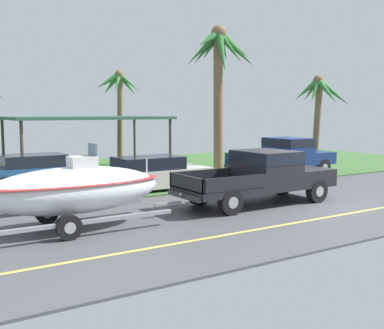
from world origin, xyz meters
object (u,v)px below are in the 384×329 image
boat_on_trailer (73,190)px  carport_awning (87,119)px  parked_sedan_near (38,171)px  parked_pickup_background (287,154)px  pickup_truck_towing (265,174)px  parked_sedan_far (152,174)px  palm_tree_far_left (119,93)px  palm_tree_mid (320,99)px  palm_tree_near_right (220,64)px

boat_on_trailer → carport_awning: size_ratio=0.78×
boat_on_trailer → parked_sedan_near: 7.80m
parked_pickup_background → carport_awning: size_ratio=0.74×
pickup_truck_towing → parked_sedan_far: size_ratio=1.28×
carport_awning → parked_pickup_background: bearing=-34.1°
pickup_truck_towing → parked_sedan_near: (-5.76, 7.72, -0.35)m
parked_sedan_far → palm_tree_far_left: (2.63, 9.26, 3.59)m
parked_sedan_near → palm_tree_mid: palm_tree_mid is taller
parked_pickup_background → parked_sedan_near: bearing=166.0°
parked_sedan_far → boat_on_trailer: bearing=-136.7°
pickup_truck_towing → parked_pickup_background: parked_pickup_background is taller
parked_sedan_far → palm_tree_near_right: (3.29, -0.00, 4.49)m
boat_on_trailer → parked_sedan_near: bearing=82.8°
parked_sedan_far → carport_awning: 6.53m
parked_pickup_background → parked_sedan_near: (-11.47, 2.85, -0.37)m
boat_on_trailer → palm_tree_far_left: 15.74m
palm_tree_mid → parked_sedan_far: bearing=-173.1°
pickup_truck_towing → palm_tree_mid: (8.74, 5.66, 2.83)m
palm_tree_near_right → palm_tree_far_left: bearing=94.1°
pickup_truck_towing → carport_awning: (-2.60, 10.50, 1.77)m
carport_awning → pickup_truck_towing: bearing=-76.1°
palm_tree_near_right → palm_tree_far_left: 9.33m
pickup_truck_towing → palm_tree_mid: size_ratio=1.16×
parked_sedan_near → parked_sedan_far: bearing=-42.8°
pickup_truck_towing → boat_on_trailer: boat_on_trailer is taller
boat_on_trailer → carport_awning: 11.42m
parked_pickup_background → boat_on_trailer: bearing=-158.6°
palm_tree_near_right → palm_tree_far_left: size_ratio=1.21×
pickup_truck_towing → parked_pickup_background: bearing=40.4°
parked_sedan_near → palm_tree_near_right: bearing=-26.0°
pickup_truck_towing → carport_awning: carport_awning is taller
boat_on_trailer → parked_pickup_background: bearing=21.4°
parked_sedan_near → palm_tree_far_left: bearing=43.2°
pickup_truck_towing → parked_sedan_far: 4.85m
boat_on_trailer → palm_tree_near_right: (7.90, 4.35, 4.09)m
pickup_truck_towing → carport_awning: 10.96m
boat_on_trailer → palm_tree_mid: 16.71m
pickup_truck_towing → boat_on_trailer: size_ratio=0.99×
pickup_truck_towing → palm_tree_near_right: bearing=75.0°
pickup_truck_towing → parked_sedan_near: bearing=126.7°
boat_on_trailer → palm_tree_near_right: size_ratio=0.89×
parked_sedan_near → palm_tree_mid: size_ratio=0.88×
parked_pickup_background → pickup_truck_towing: bearing=-139.6°
parked_sedan_far → palm_tree_near_right: bearing=-0.0°
pickup_truck_towing → carport_awning: size_ratio=0.77×
parked_sedan_near → carport_awning: 4.71m
boat_on_trailer → carport_awning: (4.14, 10.50, 1.72)m
boat_on_trailer → parked_sedan_far: 6.35m
parked_pickup_background → palm_tree_far_left: bearing=120.8°
palm_tree_mid → palm_tree_far_left: (-8.23, 7.95, 0.40)m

